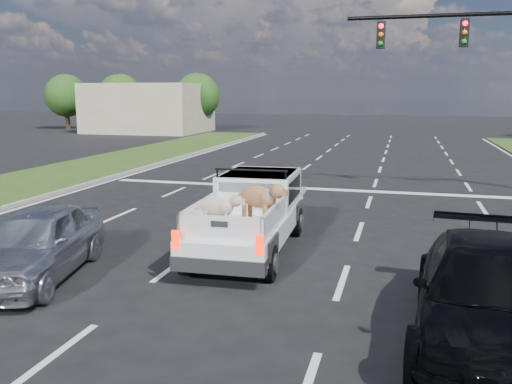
% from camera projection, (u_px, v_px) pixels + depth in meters
% --- Properties ---
extents(ground, '(160.00, 160.00, 0.00)m').
position_uv_depth(ground, '(254.00, 274.00, 10.82)').
color(ground, black).
rests_on(ground, ground).
extents(road_markings, '(17.75, 60.00, 0.01)m').
position_uv_depth(road_markings, '(310.00, 208.00, 17.04)').
color(road_markings, silver).
rests_on(road_markings, ground).
extents(curb_left, '(0.15, 60.00, 0.14)m').
position_uv_depth(curb_left, '(50.00, 195.00, 18.84)').
color(curb_left, gray).
rests_on(curb_left, ground).
extents(building_left, '(10.00, 8.00, 4.40)m').
position_uv_depth(building_left, '(149.00, 108.00, 49.76)').
color(building_left, '#C3B095').
rests_on(building_left, ground).
extents(tree_far_a, '(4.20, 4.20, 5.40)m').
position_uv_depth(tree_far_a, '(66.00, 96.00, 54.05)').
color(tree_far_a, '#332114').
rests_on(tree_far_a, ground).
extents(tree_far_b, '(4.20, 4.20, 5.40)m').
position_uv_depth(tree_far_b, '(120.00, 96.00, 52.50)').
color(tree_far_b, '#332114').
rests_on(tree_far_b, ground).
extents(tree_far_c, '(4.20, 4.20, 5.40)m').
position_uv_depth(tree_far_c, '(197.00, 96.00, 50.43)').
color(tree_far_c, '#332114').
rests_on(tree_far_c, ground).
extents(pickup_truck, '(2.13, 5.08, 1.88)m').
position_uv_depth(pickup_truck, '(251.00, 213.00, 12.36)').
color(pickup_truck, black).
rests_on(pickup_truck, ground).
extents(silver_sedan, '(2.50, 4.38, 1.40)m').
position_uv_depth(silver_sedan, '(36.00, 243.00, 10.51)').
color(silver_sedan, '#BABDC2').
rests_on(silver_sedan, ground).
extents(black_coupe, '(2.43, 5.16, 1.45)m').
position_uv_depth(black_coupe, '(488.00, 296.00, 7.67)').
color(black_coupe, black).
rests_on(black_coupe, ground).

